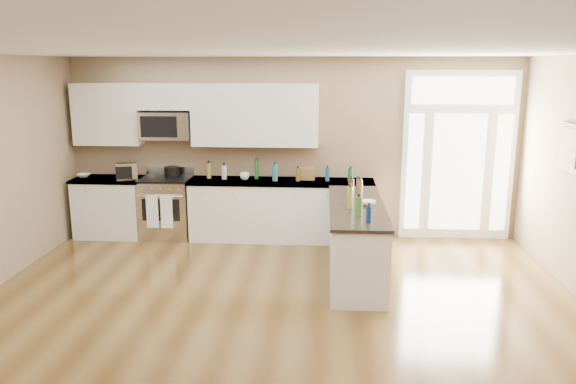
{
  "coord_description": "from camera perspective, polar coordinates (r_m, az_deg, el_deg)",
  "views": [
    {
      "loc": [
        0.53,
        -4.73,
        2.67
      ],
      "look_at": [
        0.06,
        2.0,
        1.14
      ],
      "focal_mm": 35.0,
      "sensor_mm": 36.0,
      "label": 1
    }
  ],
  "objects": [
    {
      "name": "counter_bottles",
      "position": [
        7.9,
        2.08,
        0.98
      ],
      "size": [
        2.38,
        2.45,
        0.3
      ],
      "color": "#19591E",
      "rests_on": "back_cabinet_right"
    },
    {
      "name": "cup_counter",
      "position": [
        8.69,
        -4.42,
        1.61
      ],
      "size": [
        0.16,
        0.16,
        0.11
      ],
      "primitive_type": "imported",
      "rotation": [
        0.0,
        0.0,
        -0.15
      ],
      "color": "white",
      "rests_on": "back_cabinet_right"
    },
    {
      "name": "microwave",
      "position": [
        8.93,
        -12.28,
        6.62
      ],
      "size": [
        0.78,
        0.41,
        0.42
      ],
      "color": "silver",
      "rests_on": "room_shell"
    },
    {
      "name": "ground",
      "position": [
        5.46,
        -2.19,
        -16.53
      ],
      "size": [
        8.0,
        8.0,
        0.0
      ],
      "primitive_type": "plane",
      "color": "#513716"
    },
    {
      "name": "bowl_left",
      "position": [
        9.45,
        -20.02,
        1.59
      ],
      "size": [
        0.23,
        0.23,
        0.05
      ],
      "primitive_type": "imported",
      "rotation": [
        0.0,
        0.0,
        0.13
      ],
      "color": "white",
      "rests_on": "back_cabinet_left"
    },
    {
      "name": "kitchen_range",
      "position": [
        9.05,
        -12.22,
        -1.54
      ],
      "size": [
        0.77,
        0.69,
        1.08
      ],
      "color": "silver",
      "rests_on": "ground"
    },
    {
      "name": "wall_art_near",
      "position": [
        7.59,
        26.75,
        4.05
      ],
      "size": [
        0.05,
        0.58,
        0.58
      ],
      "color": "black",
      "rests_on": "room_shell"
    },
    {
      "name": "back_cabinet_left",
      "position": [
        9.35,
        -17.49,
        -1.65
      ],
      "size": [
        1.1,
        0.66,
        0.94
      ],
      "color": "silver",
      "rests_on": "ground"
    },
    {
      "name": "toaster_oven",
      "position": [
        9.01,
        -16.05,
        2.04
      ],
      "size": [
        0.37,
        0.33,
        0.26
      ],
      "primitive_type": "cube",
      "rotation": [
        0.0,
        0.0,
        0.35
      ],
      "color": "silver",
      "rests_on": "back_cabinet_left"
    },
    {
      "name": "back_cabinet_right",
      "position": [
        8.74,
        -0.67,
        -2.04
      ],
      "size": [
        2.85,
        0.66,
        0.94
      ],
      "color": "silver",
      "rests_on": "ground"
    },
    {
      "name": "upper_cabinet_left",
      "position": [
        9.25,
        -17.84,
        7.53
      ],
      "size": [
        1.04,
        0.33,
        0.95
      ],
      "primitive_type": "cube",
      "color": "silver",
      "rests_on": "room_shell"
    },
    {
      "name": "bowl_peninsula",
      "position": [
        7.16,
        8.14,
        -1.11
      ],
      "size": [
        0.25,
        0.25,
        0.06
      ],
      "primitive_type": "imported",
      "rotation": [
        0.0,
        0.0,
        -0.36
      ],
      "color": "white",
      "rests_on": "peninsula_cabinet"
    },
    {
      "name": "stockpot",
      "position": [
        9.02,
        -11.72,
        2.07
      ],
      "size": [
        0.27,
        0.27,
        0.18
      ],
      "primitive_type": "cylinder",
      "rotation": [
        0.0,
        0.0,
        -0.18
      ],
      "color": "black",
      "rests_on": "kitchen_range"
    },
    {
      "name": "cardboard_box",
      "position": [
        8.69,
        1.97,
        1.91
      ],
      "size": [
        0.24,
        0.18,
        0.19
      ],
      "primitive_type": "cube",
      "rotation": [
        0.0,
        0.0,
        -0.03
      ],
      "color": "brown",
      "rests_on": "back_cabinet_right"
    },
    {
      "name": "entry_door",
      "position": [
        9.02,
        16.88,
        3.49
      ],
      "size": [
        1.7,
        0.1,
        2.6
      ],
      "color": "white",
      "rests_on": "ground"
    },
    {
      "name": "room_shell",
      "position": [
        4.86,
        -2.36,
        1.34
      ],
      "size": [
        8.0,
        8.0,
        8.0
      ],
      "color": "#8B7558",
      "rests_on": "ground"
    },
    {
      "name": "upper_cabinet_right",
      "position": [
        8.67,
        -3.38,
        7.81
      ],
      "size": [
        1.94,
        0.33,
        0.95
      ],
      "primitive_type": "cube",
      "color": "silver",
      "rests_on": "room_shell"
    },
    {
      "name": "peninsula_cabinet",
      "position": [
        7.33,
        6.89,
        -5.08
      ],
      "size": [
        0.69,
        2.32,
        0.94
      ],
      "color": "silver",
      "rests_on": "ground"
    },
    {
      "name": "upper_cabinet_short",
      "position": [
        8.93,
        -12.34,
        9.45
      ],
      "size": [
        0.82,
        0.33,
        0.4
      ],
      "primitive_type": "cube",
      "color": "silver",
      "rests_on": "room_shell"
    }
  ]
}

